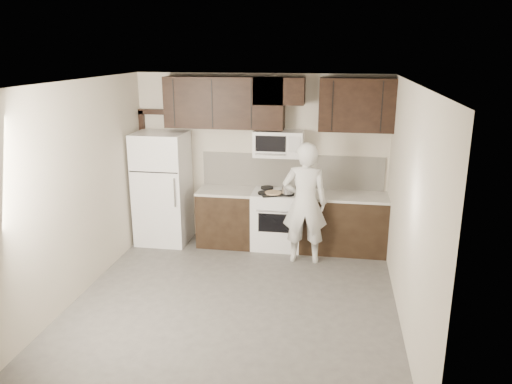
% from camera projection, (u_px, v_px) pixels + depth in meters
% --- Properties ---
extents(floor, '(4.50, 4.50, 0.00)m').
position_uv_depth(floor, '(234.00, 303.00, 6.24)').
color(floor, '#504D4B').
rests_on(floor, ground).
extents(back_wall, '(4.00, 0.00, 4.00)m').
position_uv_depth(back_wall, '(261.00, 159.00, 7.99)').
color(back_wall, beige).
rests_on(back_wall, ground).
extents(ceiling, '(4.50, 4.50, 0.00)m').
position_uv_depth(ceiling, '(231.00, 83.00, 5.49)').
color(ceiling, white).
rests_on(ceiling, back_wall).
extents(counter_run, '(2.95, 0.64, 0.91)m').
position_uv_depth(counter_run, '(296.00, 220.00, 7.86)').
color(counter_run, black).
rests_on(counter_run, floor).
extents(stove, '(0.76, 0.66, 0.94)m').
position_uv_depth(stove, '(277.00, 219.00, 7.90)').
color(stove, white).
rests_on(stove, floor).
extents(backsplash, '(2.90, 0.02, 0.54)m').
position_uv_depth(backsplash, '(292.00, 171.00, 7.95)').
color(backsplash, silver).
rests_on(backsplash, counter_run).
extents(upper_cabinets, '(3.48, 0.35, 0.78)m').
position_uv_depth(upper_cabinets, '(273.00, 102.00, 7.54)').
color(upper_cabinets, black).
rests_on(upper_cabinets, back_wall).
extents(microwave, '(0.76, 0.42, 0.40)m').
position_uv_depth(microwave, '(279.00, 144.00, 7.68)').
color(microwave, white).
rests_on(microwave, upper_cabinets).
extents(refrigerator, '(0.80, 0.76, 1.80)m').
position_uv_depth(refrigerator, '(163.00, 188.00, 8.02)').
color(refrigerator, white).
rests_on(refrigerator, floor).
extents(door_trim, '(0.50, 0.08, 2.12)m').
position_uv_depth(door_trim, '(147.00, 162.00, 8.28)').
color(door_trim, black).
rests_on(door_trim, floor).
extents(saucepan, '(0.31, 0.18, 0.17)m').
position_uv_depth(saucepan, '(288.00, 191.00, 7.59)').
color(saucepan, silver).
rests_on(saucepan, stove).
extents(baking_tray, '(0.46, 0.40, 0.02)m').
position_uv_depth(baking_tray, '(273.00, 194.00, 7.63)').
color(baking_tray, black).
rests_on(baking_tray, counter_run).
extents(pizza, '(0.33, 0.33, 0.02)m').
position_uv_depth(pizza, '(273.00, 193.00, 7.62)').
color(pizza, beige).
rests_on(pizza, baking_tray).
extents(person, '(0.68, 0.47, 1.80)m').
position_uv_depth(person, '(305.00, 203.00, 7.24)').
color(person, white).
rests_on(person, floor).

